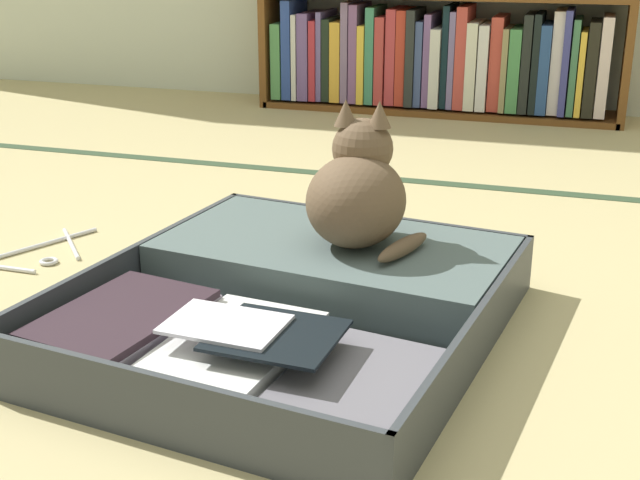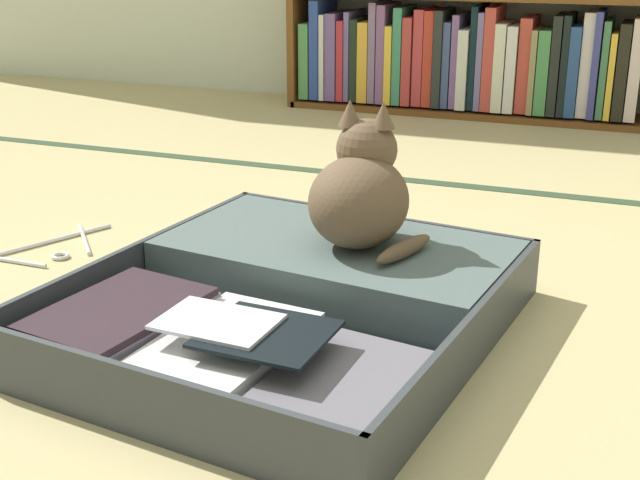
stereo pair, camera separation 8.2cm
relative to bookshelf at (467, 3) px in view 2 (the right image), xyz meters
name	(u,v)px [view 2 (the right image)]	position (x,y,z in m)	size (l,w,h in m)	color
ground_plane	(261,370)	(0.16, -2.25, -0.43)	(10.00, 10.00, 0.00)	tan
tatami_border	(437,183)	(0.16, -1.04, -0.43)	(4.80, 0.05, 0.00)	#31462D
bookshelf	(467,3)	(0.00, 0.00, 0.00)	(1.44, 0.27, 0.92)	brown
open_suitcase	(298,296)	(0.14, -2.04, -0.38)	(0.79, 0.88, 0.11)	#363B40
black_cat	(362,193)	(0.21, -1.89, -0.22)	(0.25, 0.24, 0.27)	brown
clothes_hanger	(45,248)	(-0.54, -1.91, -0.43)	(0.26, 0.36, 0.01)	silver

